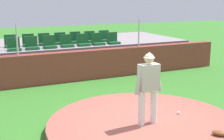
{
  "coord_description": "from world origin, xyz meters",
  "views": [
    {
      "loc": [
        -3.71,
        -6.03,
        3.13
      ],
      "look_at": [
        0.0,
        1.83,
        1.13
      ],
      "focal_mm": 49.64,
      "sensor_mm": 36.0,
      "label": 1
    }
  ],
  "objects_px": {
    "pitcher": "(148,83)",
    "stadium_chair_5": "(98,41)",
    "stadium_chair_13": "(105,38)",
    "stadium_chair_7": "(11,43)",
    "stadium_chair_11": "(76,40)",
    "fielding_glove": "(219,133)",
    "stadium_chair_1": "(32,45)",
    "baseball": "(179,113)",
    "stadium_chair_6": "(113,40)",
    "stadium_chair_8": "(29,42)",
    "stadium_chair_3": "(67,43)",
    "stadium_chair_12": "(90,39)",
    "stadium_chair_2": "(49,44)",
    "stadium_chair_0": "(14,46)",
    "stadium_chair_10": "(61,40)",
    "stadium_chair_4": "(83,42)",
    "stadium_chair_9": "(45,41)"
  },
  "relations": [
    {
      "from": "baseball",
      "to": "stadium_chair_10",
      "type": "relative_size",
      "value": 0.15
    },
    {
      "from": "baseball",
      "to": "fielding_glove",
      "type": "height_order",
      "value": "fielding_glove"
    },
    {
      "from": "stadium_chair_1",
      "to": "stadium_chair_3",
      "type": "height_order",
      "value": "same"
    },
    {
      "from": "pitcher",
      "to": "stadium_chair_10",
      "type": "relative_size",
      "value": 3.46
    },
    {
      "from": "pitcher",
      "to": "stadium_chair_8",
      "type": "bearing_deg",
      "value": 98.32
    },
    {
      "from": "stadium_chair_0",
      "to": "stadium_chair_13",
      "type": "relative_size",
      "value": 1.0
    },
    {
      "from": "fielding_glove",
      "to": "stadium_chair_10",
      "type": "height_order",
      "value": "stadium_chair_10"
    },
    {
      "from": "stadium_chair_1",
      "to": "stadium_chair_2",
      "type": "distance_m",
      "value": 0.7
    },
    {
      "from": "fielding_glove",
      "to": "stadium_chair_10",
      "type": "bearing_deg",
      "value": -34.67
    },
    {
      "from": "stadium_chair_1",
      "to": "stadium_chair_8",
      "type": "distance_m",
      "value": 0.92
    },
    {
      "from": "fielding_glove",
      "to": "stadium_chair_1",
      "type": "distance_m",
      "value": 8.03
    },
    {
      "from": "stadium_chair_6",
      "to": "stadium_chair_7",
      "type": "height_order",
      "value": "same"
    },
    {
      "from": "stadium_chair_4",
      "to": "stadium_chair_9",
      "type": "distance_m",
      "value": 1.67
    },
    {
      "from": "stadium_chair_6",
      "to": "stadium_chair_7",
      "type": "distance_m",
      "value": 4.3
    },
    {
      "from": "stadium_chair_2",
      "to": "stadium_chair_12",
      "type": "bearing_deg",
      "value": -157.49
    },
    {
      "from": "stadium_chair_5",
      "to": "stadium_chair_7",
      "type": "distance_m",
      "value": 3.59
    },
    {
      "from": "stadium_chair_8",
      "to": "stadium_chair_12",
      "type": "height_order",
      "value": "same"
    },
    {
      "from": "pitcher",
      "to": "stadium_chair_12",
      "type": "distance_m",
      "value": 7.36
    },
    {
      "from": "stadium_chair_2",
      "to": "stadium_chair_11",
      "type": "relative_size",
      "value": 1.0
    },
    {
      "from": "stadium_chair_5",
      "to": "stadium_chair_8",
      "type": "height_order",
      "value": "same"
    },
    {
      "from": "baseball",
      "to": "stadium_chair_8",
      "type": "height_order",
      "value": "stadium_chair_8"
    },
    {
      "from": "pitcher",
      "to": "stadium_chair_7",
      "type": "xyz_separation_m",
      "value": [
        -2.08,
        7.27,
        0.13
      ]
    },
    {
      "from": "stadium_chair_0",
      "to": "stadium_chair_9",
      "type": "bearing_deg",
      "value": -146.7
    },
    {
      "from": "fielding_glove",
      "to": "stadium_chair_0",
      "type": "distance_m",
      "value": 8.26
    },
    {
      "from": "stadium_chair_1",
      "to": "stadium_chair_11",
      "type": "height_order",
      "value": "same"
    },
    {
      "from": "stadium_chair_5",
      "to": "stadium_chair_13",
      "type": "xyz_separation_m",
      "value": [
        0.73,
        0.91,
        0.0
      ]
    },
    {
      "from": "stadium_chair_8",
      "to": "pitcher",
      "type": "bearing_deg",
      "value": 100.66
    },
    {
      "from": "stadium_chair_12",
      "to": "stadium_chair_2",
      "type": "bearing_deg",
      "value": 22.51
    },
    {
      "from": "stadium_chair_0",
      "to": "stadium_chair_6",
      "type": "bearing_deg",
      "value": -179.64
    },
    {
      "from": "stadium_chair_6",
      "to": "stadium_chair_13",
      "type": "relative_size",
      "value": 1.0
    },
    {
      "from": "stadium_chair_0",
      "to": "stadium_chair_6",
      "type": "xyz_separation_m",
      "value": [
        4.21,
        0.03,
        0.0
      ]
    },
    {
      "from": "stadium_chair_8",
      "to": "stadium_chair_9",
      "type": "bearing_deg",
      "value": 179.43
    },
    {
      "from": "stadium_chair_13",
      "to": "stadium_chair_11",
      "type": "bearing_deg",
      "value": 0.07
    },
    {
      "from": "stadium_chair_5",
      "to": "stadium_chair_13",
      "type": "distance_m",
      "value": 1.16
    },
    {
      "from": "stadium_chair_4",
      "to": "stadium_chair_8",
      "type": "xyz_separation_m",
      "value": [
        -2.09,
        0.88,
        0.0
      ]
    },
    {
      "from": "pitcher",
      "to": "stadium_chair_2",
      "type": "distance_m",
      "value": 6.4
    },
    {
      "from": "stadium_chair_2",
      "to": "stadium_chair_8",
      "type": "distance_m",
      "value": 1.11
    },
    {
      "from": "stadium_chair_8",
      "to": "stadium_chair_3",
      "type": "bearing_deg",
      "value": 147.48
    },
    {
      "from": "stadium_chair_0",
      "to": "stadium_chair_5",
      "type": "xyz_separation_m",
      "value": [
        3.49,
        0.04,
        0.0
      ]
    },
    {
      "from": "pitcher",
      "to": "stadium_chair_5",
      "type": "distance_m",
      "value": 6.52
    },
    {
      "from": "baseball",
      "to": "stadium_chair_7",
      "type": "distance_m",
      "value": 7.82
    },
    {
      "from": "stadium_chair_12",
      "to": "stadium_chair_9",
      "type": "bearing_deg",
      "value": -0.55
    },
    {
      "from": "fielding_glove",
      "to": "stadium_chair_1",
      "type": "height_order",
      "value": "stadium_chair_1"
    },
    {
      "from": "baseball",
      "to": "stadium_chair_12",
      "type": "xyz_separation_m",
      "value": [
        0.32,
        7.02,
        1.09
      ]
    },
    {
      "from": "stadium_chair_1",
      "to": "stadium_chair_12",
      "type": "height_order",
      "value": "same"
    },
    {
      "from": "stadium_chair_6",
      "to": "stadium_chair_13",
      "type": "bearing_deg",
      "value": -90.48
    },
    {
      "from": "stadium_chair_7",
      "to": "stadium_chair_11",
      "type": "distance_m",
      "value": 2.8
    },
    {
      "from": "stadium_chair_9",
      "to": "stadium_chair_0",
      "type": "bearing_deg",
      "value": 33.3
    },
    {
      "from": "stadium_chair_3",
      "to": "stadium_chair_6",
      "type": "distance_m",
      "value": 2.1
    },
    {
      "from": "stadium_chair_4",
      "to": "stadium_chair_11",
      "type": "bearing_deg",
      "value": -88.82
    }
  ]
}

